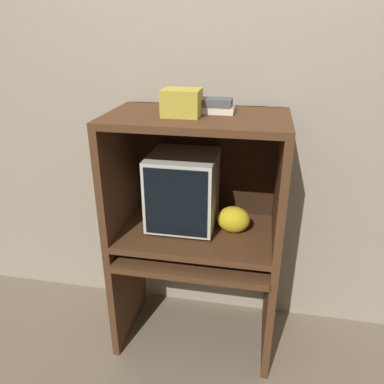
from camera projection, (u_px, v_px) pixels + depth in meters
ground_plane at (188, 366)px, 2.18m from camera, size 12.00×12.00×0.00m
wall_back at (207, 122)px, 2.20m from camera, size 6.00×0.06×2.60m
desk_base at (195, 283)px, 2.23m from camera, size 0.92×0.57×0.65m
desk_monitor_shelf at (196, 234)px, 2.13m from camera, size 0.92×0.55×0.11m
hutch_upper at (198, 157)px, 1.98m from camera, size 0.92×0.55×0.66m
crt_monitor at (183, 190)px, 2.09m from camera, size 0.37×0.37×0.43m
keyboard at (173, 251)px, 2.09m from camera, size 0.41×0.13×0.03m
mouse at (223, 256)px, 2.04m from camera, size 0.07×0.05×0.03m
snack_bag at (234, 219)px, 2.08m from camera, size 0.18×0.14×0.15m
book_stack at (216, 106)px, 1.87m from camera, size 0.18×0.12×0.07m
storage_box at (182, 103)px, 1.80m from camera, size 0.18×0.15×0.13m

